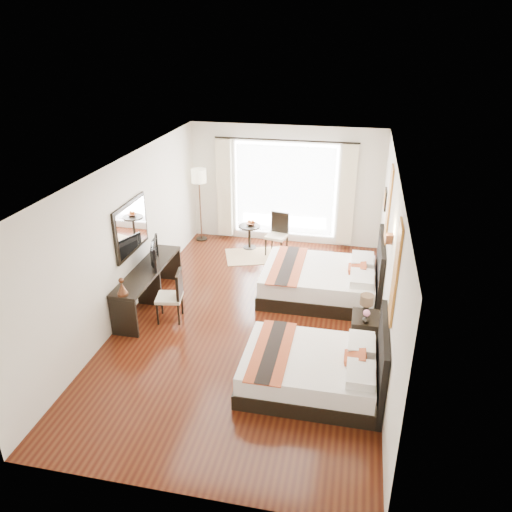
% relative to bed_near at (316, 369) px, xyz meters
% --- Properties ---
extents(floor, '(4.50, 7.50, 0.01)m').
position_rel_bed_near_xyz_m(floor, '(-1.30, 1.56, -0.30)').
color(floor, '#361209').
rests_on(floor, ground).
extents(ceiling, '(4.50, 7.50, 0.02)m').
position_rel_bed_near_xyz_m(ceiling, '(-1.30, 1.56, 2.50)').
color(ceiling, white).
rests_on(ceiling, wall_headboard).
extents(wall_headboard, '(0.01, 7.50, 2.80)m').
position_rel_bed_near_xyz_m(wall_headboard, '(0.95, 1.56, 1.11)').
color(wall_headboard, silver).
rests_on(wall_headboard, floor).
extents(wall_desk, '(0.01, 7.50, 2.80)m').
position_rel_bed_near_xyz_m(wall_desk, '(-3.54, 1.56, 1.11)').
color(wall_desk, silver).
rests_on(wall_desk, floor).
extents(wall_window, '(4.50, 0.01, 2.80)m').
position_rel_bed_near_xyz_m(wall_window, '(-1.30, 5.31, 1.11)').
color(wall_window, silver).
rests_on(wall_window, floor).
extents(wall_entry, '(4.50, 0.01, 2.80)m').
position_rel_bed_near_xyz_m(wall_entry, '(-1.30, -2.18, 1.11)').
color(wall_entry, silver).
rests_on(wall_entry, floor).
extents(window_glass, '(2.40, 0.02, 2.20)m').
position_rel_bed_near_xyz_m(window_glass, '(-1.30, 5.29, 1.01)').
color(window_glass, white).
rests_on(window_glass, wall_window).
extents(sheer_curtain, '(2.30, 0.02, 2.10)m').
position_rel_bed_near_xyz_m(sheer_curtain, '(-1.30, 5.23, 1.01)').
color(sheer_curtain, white).
rests_on(sheer_curtain, wall_window).
extents(drape_left, '(0.35, 0.14, 2.35)m').
position_rel_bed_near_xyz_m(drape_left, '(-2.75, 5.19, 0.99)').
color(drape_left, beige).
rests_on(drape_left, floor).
extents(drape_right, '(0.35, 0.14, 2.35)m').
position_rel_bed_near_xyz_m(drape_right, '(0.15, 5.19, 0.99)').
color(drape_right, beige).
rests_on(drape_right, floor).
extents(art_panel_near, '(0.03, 0.50, 1.35)m').
position_rel_bed_near_xyz_m(art_panel_near, '(0.93, -0.00, 1.66)').
color(art_panel_near, maroon).
rests_on(art_panel_near, wall_headboard).
extents(art_panel_far, '(0.03, 0.50, 1.35)m').
position_rel_bed_near_xyz_m(art_panel_far, '(0.93, 2.73, 1.66)').
color(art_panel_far, maroon).
rests_on(art_panel_far, wall_headboard).
extents(wall_sconce, '(0.10, 0.14, 0.14)m').
position_rel_bed_near_xyz_m(wall_sconce, '(0.89, 1.22, 1.63)').
color(wall_sconce, '#4F2D1C').
rests_on(wall_sconce, wall_headboard).
extents(mirror_frame, '(0.04, 1.25, 0.95)m').
position_rel_bed_near_xyz_m(mirror_frame, '(-3.52, 1.71, 1.26)').
color(mirror_frame, black).
rests_on(mirror_frame, wall_desk).
extents(mirror_glass, '(0.01, 1.12, 0.82)m').
position_rel_bed_near_xyz_m(mirror_glass, '(-3.49, 1.71, 1.26)').
color(mirror_glass, white).
rests_on(mirror_glass, mirror_frame).
extents(bed_near, '(2.01, 1.57, 1.13)m').
position_rel_bed_near_xyz_m(bed_near, '(0.00, 0.00, 0.00)').
color(bed_near, black).
rests_on(bed_near, floor).
extents(bed_far, '(2.25, 1.75, 1.27)m').
position_rel_bed_near_xyz_m(bed_far, '(-0.11, 2.73, 0.03)').
color(bed_far, black).
rests_on(bed_far, floor).
extents(nightstand, '(0.45, 0.55, 0.53)m').
position_rel_bed_near_xyz_m(nightstand, '(0.68, 1.22, -0.03)').
color(nightstand, black).
rests_on(nightstand, floor).
extents(table_lamp, '(0.22, 0.22, 0.35)m').
position_rel_bed_near_xyz_m(table_lamp, '(0.67, 1.36, 0.44)').
color(table_lamp, black).
rests_on(table_lamp, nightstand).
extents(vase, '(0.14, 0.14, 0.12)m').
position_rel_bed_near_xyz_m(vase, '(0.68, 1.03, 0.27)').
color(vase, black).
rests_on(vase, nightstand).
extents(console_desk, '(0.50, 2.20, 0.76)m').
position_rel_bed_near_xyz_m(console_desk, '(-3.29, 1.71, 0.08)').
color(console_desk, black).
rests_on(console_desk, floor).
extents(television, '(0.37, 0.79, 0.46)m').
position_rel_bed_near_xyz_m(television, '(-3.27, 1.91, 0.69)').
color(television, black).
rests_on(television, console_desk).
extents(bronze_figurine, '(0.24, 0.24, 0.27)m').
position_rel_bed_near_xyz_m(bronze_figurine, '(-3.29, 0.71, 0.60)').
color(bronze_figurine, '#4F2D1C').
rests_on(bronze_figurine, console_desk).
extents(desk_chair, '(0.51, 0.51, 0.95)m').
position_rel_bed_near_xyz_m(desk_chair, '(-2.71, 1.31, -0.01)').
color(desk_chair, '#C4B197').
rests_on(desk_chair, floor).
extents(floor_lamp, '(0.36, 0.36, 1.78)m').
position_rel_bed_near_xyz_m(floor_lamp, '(-3.30, 4.95, 1.21)').
color(floor_lamp, black).
rests_on(floor_lamp, floor).
extents(side_table, '(0.50, 0.50, 0.57)m').
position_rel_bed_near_xyz_m(side_table, '(-2.02, 4.68, -0.01)').
color(side_table, black).
rests_on(side_table, floor).
extents(fruit_bowl, '(0.23, 0.23, 0.05)m').
position_rel_bed_near_xyz_m(fruit_bowl, '(-2.00, 4.71, 0.31)').
color(fruit_bowl, '#4D301B').
rests_on(fruit_bowl, side_table).
extents(window_chair, '(0.53, 0.53, 0.96)m').
position_rel_bed_near_xyz_m(window_chair, '(-1.34, 4.50, -0.00)').
color(window_chair, '#C4B197').
rests_on(window_chair, floor).
extents(jute_rug, '(1.60, 1.33, 0.01)m').
position_rel_bed_near_xyz_m(jute_rug, '(-1.77, 4.26, -0.29)').
color(jute_rug, '#9E885F').
rests_on(jute_rug, floor).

